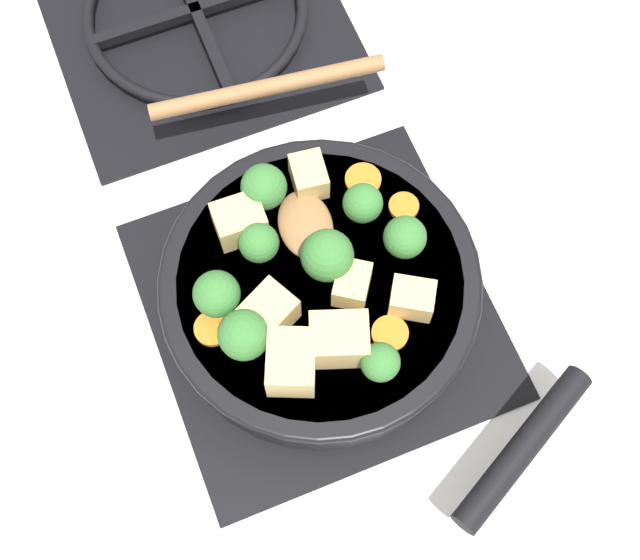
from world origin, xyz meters
TOP-DOWN VIEW (x-y plane):
  - ground_plane at (0.00, 0.00)m, footprint 2.40×2.40m
  - front_burner_grate at (0.00, 0.00)m, footprint 0.31×0.31m
  - rear_burner_grate at (0.00, 0.36)m, footprint 0.31×0.31m
  - skillet_pan at (0.00, -0.00)m, footprint 0.32×0.39m
  - wooden_spoon at (0.02, 0.13)m, footprint 0.23×0.21m
  - tofu_cube_center_large at (0.02, -0.02)m, footprint 0.04×0.05m
  - tofu_cube_near_handle at (-0.05, -0.02)m, footprint 0.06×0.05m
  - tofu_cube_east_chunk at (-0.05, 0.07)m, footprint 0.04×0.04m
  - tofu_cube_west_chunk at (-0.01, -0.06)m, footprint 0.06×0.05m
  - tofu_cube_back_piece at (-0.05, -0.07)m, footprint 0.06×0.06m
  - tofu_cube_front_piece at (0.03, 0.09)m, footprint 0.03×0.04m
  - tofu_cube_mid_small at (0.06, -0.05)m, footprint 0.05×0.04m
  - broccoli_floret_near_spoon at (-0.08, -0.03)m, footprint 0.04×0.04m
  - broccoli_floret_center_top at (0.06, 0.04)m, footprint 0.04×0.04m
  - broccoli_floret_east_rim at (0.02, -0.09)m, footprint 0.03×0.03m
  - broccoli_floret_west_rim at (-0.09, 0.01)m, footprint 0.04×0.04m
  - broccoli_floret_north_edge at (0.08, 0.00)m, footprint 0.04×0.04m
  - broccoli_floret_south_cluster at (-0.02, 0.09)m, footprint 0.04×0.04m
  - broccoli_floret_mid_floret at (0.01, 0.01)m, footprint 0.05×0.05m
  - broccoli_floret_small_inner at (-0.04, 0.04)m, footprint 0.04×0.04m
  - carrot_slice_orange_thin at (0.04, -0.07)m, footprint 0.03×0.03m
  - carrot_slice_near_center at (0.07, 0.08)m, footprint 0.03×0.03m
  - carrot_slice_edge_slice at (0.10, 0.04)m, footprint 0.03×0.03m
  - carrot_slice_under_broccoli at (-0.10, -0.01)m, footprint 0.03×0.03m

SIDE VIEW (x-z plane):
  - ground_plane at x=0.00m, z-range 0.00..0.00m
  - front_burner_grate at x=0.00m, z-range 0.00..0.03m
  - rear_burner_grate at x=0.00m, z-range 0.00..0.03m
  - skillet_pan at x=0.00m, z-range 0.03..0.08m
  - carrot_slice_orange_thin at x=0.04m, z-range 0.08..0.08m
  - carrot_slice_near_center at x=0.07m, z-range 0.08..0.08m
  - carrot_slice_edge_slice at x=0.10m, z-range 0.08..0.08m
  - carrot_slice_under_broccoli at x=-0.10m, z-range 0.08..0.08m
  - wooden_spoon at x=0.02m, z-range 0.08..0.09m
  - tofu_cube_center_large at x=0.02m, z-range 0.08..0.11m
  - tofu_cube_mid_small at x=0.06m, z-range 0.08..0.11m
  - tofu_cube_front_piece at x=0.03m, z-range 0.08..0.11m
  - tofu_cube_east_chunk at x=-0.05m, z-range 0.08..0.11m
  - tofu_cube_near_handle at x=-0.05m, z-range 0.08..0.11m
  - tofu_cube_west_chunk at x=-0.01m, z-range 0.08..0.12m
  - tofu_cube_back_piece at x=-0.05m, z-range 0.08..0.12m
  - broccoli_floret_east_rim at x=0.02m, z-range 0.08..0.12m
  - broccoli_floret_small_inner at x=-0.04m, z-range 0.08..0.13m
  - broccoli_floret_center_top at x=0.06m, z-range 0.08..0.13m
  - broccoli_floret_north_edge at x=0.08m, z-range 0.08..0.13m
  - broccoli_floret_west_rim at x=-0.09m, z-range 0.08..0.13m
  - broccoli_floret_south_cluster at x=-0.02m, z-range 0.08..0.13m
  - broccoli_floret_near_spoon at x=-0.08m, z-range 0.08..0.13m
  - broccoli_floret_mid_floret at x=0.01m, z-range 0.08..0.13m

